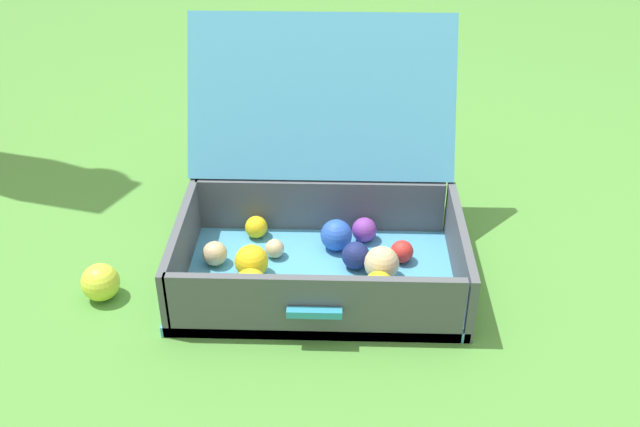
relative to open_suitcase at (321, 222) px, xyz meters
The scene contains 3 objects.
ground_plane 0.16m from the open_suitcase, 92.74° to the right, with size 16.00×16.00×0.00m, color #4C8C38.
open_suitcase is the anchor object (origin of this frame).
stray_ball_on_grass 0.50m from the open_suitcase, 163.44° to the right, with size 0.08×0.08×0.08m, color #CCDB38.
Camera 1 is at (0.04, -1.30, 1.02)m, focal length 41.67 mm.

